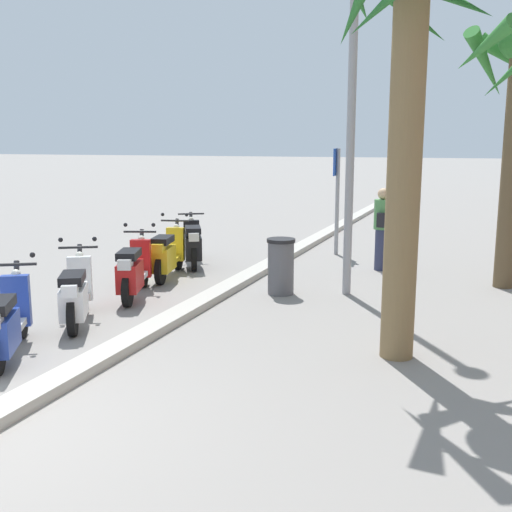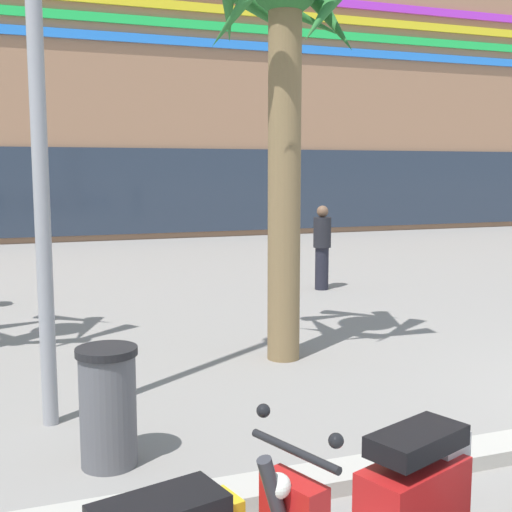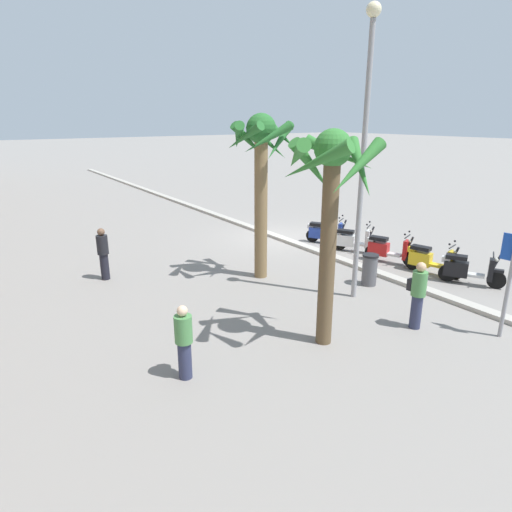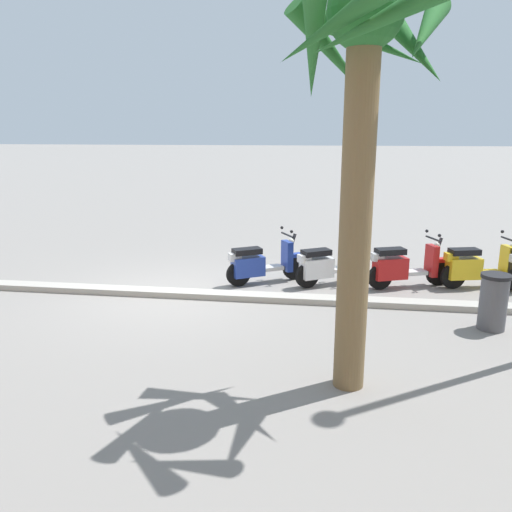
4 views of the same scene
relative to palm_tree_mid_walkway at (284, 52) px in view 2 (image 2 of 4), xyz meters
name	(u,v)px [view 2 (image 2 of 4)]	position (x,y,z in m)	size (l,w,h in m)	color
mall_facade_backdrop	(264,53)	(8.02, 21.99, 3.92)	(51.27, 15.00, 15.19)	#9E7051
palm_tree_mid_walkway	(284,52)	(0.00, 0.00, 0.00)	(2.01, 2.02, 4.94)	olive
pedestrian_by_palm_tree	(322,246)	(2.50, 4.13, -2.82)	(0.34, 0.34, 1.63)	black
litter_bin	(108,406)	(-2.41, -2.29, -3.19)	(0.48, 0.48, 0.95)	#56565B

